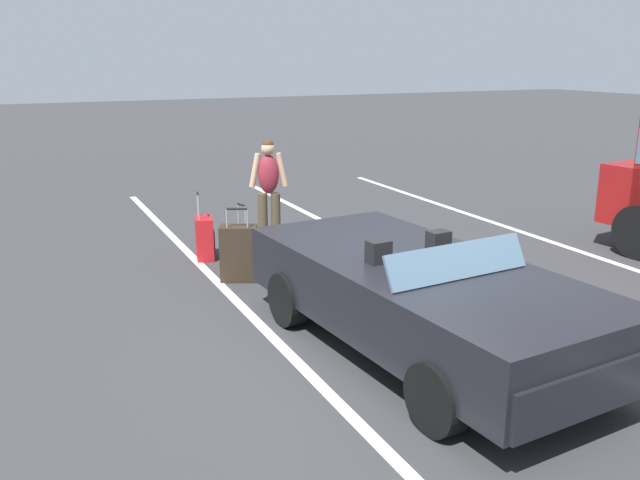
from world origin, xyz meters
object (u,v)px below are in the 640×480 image
at_px(convertible_car, 434,303).
at_px(traveler_person, 269,186).
at_px(suitcase_large_black, 239,253).
at_px(suitcase_small_carryon, 246,244).
at_px(duffel_bag, 290,259).
at_px(suitcase_medium_bright, 205,238).

distance_m(convertible_car, traveler_person, 4.56).
distance_m(convertible_car, suitcase_large_black, 3.24).
height_order(suitcase_small_carryon, duffel_bag, suitcase_small_carryon).
bearing_deg(suitcase_small_carryon, convertible_car, -94.66).
bearing_deg(duffel_bag, suitcase_small_carryon, -149.31).
relative_size(suitcase_small_carryon, duffel_bag, 1.28).
relative_size(suitcase_large_black, traveler_person, 0.61).
height_order(convertible_car, suitcase_large_black, convertible_car).
bearing_deg(duffel_bag, suitcase_large_black, -82.59).
xyz_separation_m(convertible_car, duffel_bag, (-3.20, -0.16, -0.43)).
bearing_deg(suitcase_small_carryon, duffel_bag, -72.18).
distance_m(convertible_car, suitcase_medium_bright, 4.37).
distance_m(suitcase_large_black, suitcase_small_carryon, 0.86).
bearing_deg(duffel_bag, convertible_car, 2.87).
xyz_separation_m(suitcase_large_black, duffel_bag, (-0.10, 0.76, -0.21)).
xyz_separation_m(convertible_car, suitcase_small_carryon, (-3.87, -0.56, -0.34)).
bearing_deg(suitcase_small_carryon, suitcase_large_black, -128.17).
height_order(convertible_car, traveler_person, traveler_person).
xyz_separation_m(duffel_bag, traveler_person, (-1.34, 0.22, 0.77)).
xyz_separation_m(suitcase_medium_bright, suitcase_small_carryon, (0.36, 0.51, -0.06)).
xyz_separation_m(suitcase_large_black, traveler_person, (-1.44, 0.98, 0.56)).
distance_m(suitcase_medium_bright, traveler_person, 1.32).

